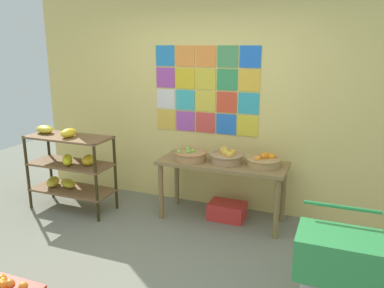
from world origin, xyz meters
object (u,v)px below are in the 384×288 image
at_px(fruit_basket_back_left, 191,155).
at_px(produce_crate_under_table, 227,211).
at_px(banana_shelf_unit, 68,163).
at_px(fruit_basket_back_right, 227,157).
at_px(display_table, 222,170).
at_px(shopping_cart, 337,259).
at_px(fruit_basket_centre, 264,161).

height_order(fruit_basket_back_left, produce_crate_under_table, fruit_basket_back_left).
bearing_deg(banana_shelf_unit, fruit_basket_back_right, 11.11).
xyz_separation_m(display_table, fruit_basket_back_right, (0.06, -0.01, 0.17)).
relative_size(fruit_basket_back_left, produce_crate_under_table, 0.88).
distance_m(fruit_basket_back_left, produce_crate_under_table, 0.82).
xyz_separation_m(produce_crate_under_table, shopping_cart, (1.26, -1.39, 0.40)).
bearing_deg(fruit_basket_centre, shopping_cart, -58.41).
distance_m(banana_shelf_unit, display_table, 1.94).
bearing_deg(produce_crate_under_table, display_table, -146.06).
relative_size(banana_shelf_unit, shopping_cart, 1.29).
bearing_deg(fruit_basket_centre, display_table, -178.36).
relative_size(fruit_basket_back_left, fruit_basket_centre, 0.99).
relative_size(fruit_basket_back_right, produce_crate_under_table, 0.91).
height_order(fruit_basket_back_left, fruit_basket_centre, fruit_basket_centre).
bearing_deg(fruit_basket_back_right, banana_shelf_unit, -168.89).
distance_m(fruit_basket_back_right, produce_crate_under_table, 0.70).
xyz_separation_m(banana_shelf_unit, display_table, (1.90, 0.40, 0.01)).
xyz_separation_m(fruit_basket_centre, shopping_cart, (0.84, -1.36, -0.28)).
bearing_deg(produce_crate_under_table, fruit_basket_back_left, -163.53).
bearing_deg(display_table, banana_shelf_unit, -168.18).
height_order(banana_shelf_unit, shopping_cart, banana_shelf_unit).
relative_size(display_table, shopping_cart, 1.78).
bearing_deg(shopping_cart, fruit_basket_back_right, 126.45).
xyz_separation_m(banana_shelf_unit, fruit_basket_back_right, (1.96, 0.38, 0.19)).
height_order(display_table, fruit_basket_back_left, fruit_basket_back_left).
xyz_separation_m(fruit_basket_back_right, produce_crate_under_table, (0.00, 0.05, -0.70)).
relative_size(banana_shelf_unit, fruit_basket_back_left, 2.86).
bearing_deg(display_table, fruit_basket_centre, 1.64).
height_order(display_table, fruit_basket_back_right, fruit_basket_back_right).
height_order(banana_shelf_unit, display_table, banana_shelf_unit).
relative_size(fruit_basket_back_left, shopping_cart, 0.45).
bearing_deg(shopping_cart, display_table, 127.44).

